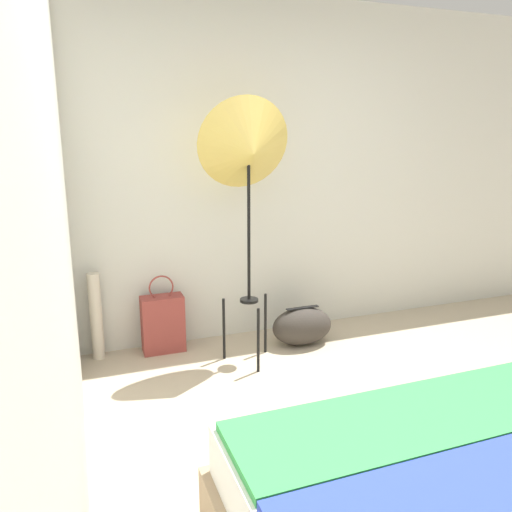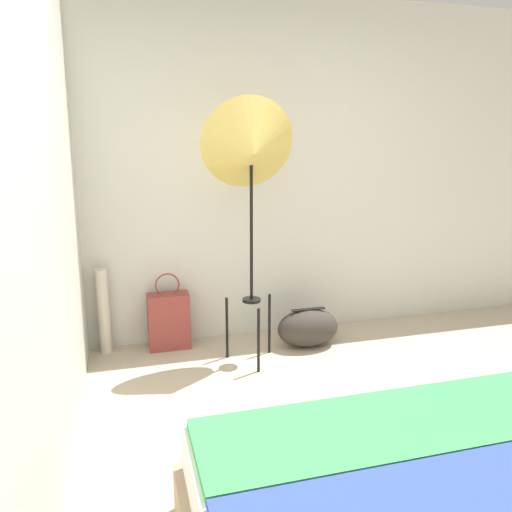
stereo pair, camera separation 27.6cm
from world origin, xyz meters
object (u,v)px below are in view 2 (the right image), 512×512
object	(u,v)px
paper_roll	(104,312)
duffel_bag	(308,328)
photo_umbrella	(251,151)
tote_bag	(169,320)

from	to	relation	value
paper_roll	duffel_bag	bearing A→B (deg)	-10.76
paper_roll	photo_umbrella	bearing A→B (deg)	-22.54
photo_umbrella	paper_roll	xyz separation A→B (m)	(-1.02, 0.42, -1.17)
photo_umbrella	tote_bag	world-z (taller)	photo_umbrella
tote_bag	paper_roll	size ratio (longest dim) A/B	0.92
tote_bag	photo_umbrella	bearing A→B (deg)	-34.66
duffel_bag	paper_roll	distance (m)	1.54
photo_umbrella	tote_bag	distance (m)	1.44
tote_bag	paper_roll	world-z (taller)	paper_roll
photo_umbrella	duffel_bag	size ratio (longest dim) A/B	3.83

